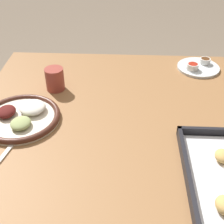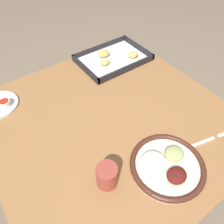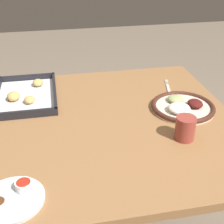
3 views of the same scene
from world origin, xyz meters
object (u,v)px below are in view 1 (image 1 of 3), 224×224
object	(u,v)px
saucer_plate	(198,67)
drinking_cup	(55,79)
fork	(3,156)
dinner_plate	(21,117)

from	to	relation	value
saucer_plate	drinking_cup	size ratio (longest dim) A/B	2.04
fork	saucer_plate	bearing A→B (deg)	143.96
dinner_plate	saucer_plate	xyz separation A→B (m)	(-0.38, 0.64, -0.00)
dinner_plate	drinking_cup	xyz separation A→B (m)	(-0.20, 0.07, 0.03)
dinner_plate	saucer_plate	bearing A→B (deg)	120.90
drinking_cup	fork	bearing A→B (deg)	-12.16
dinner_plate	drinking_cup	size ratio (longest dim) A/B	3.04
fork	drinking_cup	world-z (taller)	drinking_cup
drinking_cup	dinner_plate	bearing A→B (deg)	-20.93
saucer_plate	drinking_cup	distance (m)	0.59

